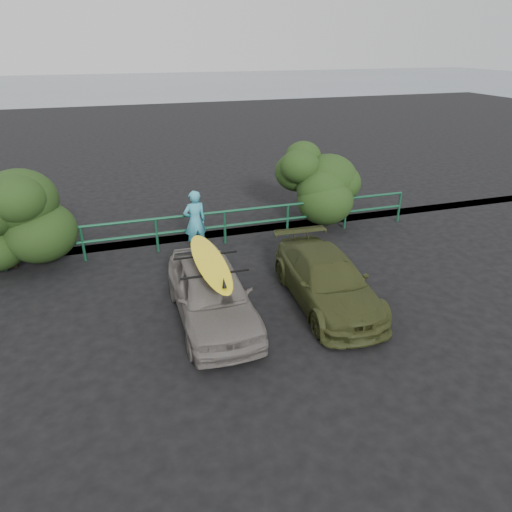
{
  "coord_description": "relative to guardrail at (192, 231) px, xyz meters",
  "views": [
    {
      "loc": [
        -1.97,
        -7.3,
        5.52
      ],
      "look_at": [
        0.97,
        1.85,
        0.98
      ],
      "focal_mm": 32.0,
      "sensor_mm": 36.0,
      "label": 1
    }
  ],
  "objects": [
    {
      "name": "man",
      "position": [
        0.08,
        -0.26,
        0.38
      ],
      "size": [
        0.72,
        0.53,
        1.8
      ],
      "primitive_type": "imported",
      "rotation": [
        0.0,
        0.0,
        3.3
      ],
      "color": "#3EA6BC",
      "rests_on": "ground"
    },
    {
      "name": "ground",
      "position": [
        0.0,
        -5.0,
        -0.52
      ],
      "size": [
        80.0,
        80.0,
        0.0
      ],
      "primitive_type": "plane",
      "color": "black"
    },
    {
      "name": "ocean",
      "position": [
        0.0,
        55.0,
        -0.52
      ],
      "size": [
        200.0,
        200.0,
        0.0
      ],
      "primitive_type": "plane",
      "color": "slate",
      "rests_on": "ground"
    },
    {
      "name": "shrub_left",
      "position": [
        -4.8,
        0.4,
        0.75
      ],
      "size": [
        3.2,
        2.4,
        2.55
      ],
      "primitive_type": null,
      "color": "#233E16",
      "rests_on": "ground"
    },
    {
      "name": "sedan",
      "position": [
        -0.29,
        -3.95,
        0.14
      ],
      "size": [
        1.56,
        3.86,
        1.31
      ],
      "primitive_type": "imported",
      "rotation": [
        0.0,
        0.0,
        -0.0
      ],
      "color": "slate",
      "rests_on": "ground"
    },
    {
      "name": "shrub_right",
      "position": [
        5.0,
        0.5,
        0.7
      ],
      "size": [
        3.2,
        2.4,
        2.44
      ],
      "primitive_type": null,
      "color": "#233E16",
      "rests_on": "ground"
    },
    {
      "name": "roof_rack",
      "position": [
        -0.29,
        -3.95,
        0.82
      ],
      "size": [
        1.4,
        0.98,
        0.05
      ],
      "primitive_type": null,
      "rotation": [
        0.0,
        0.0,
        -0.0
      ],
      "color": "black",
      "rests_on": "sedan"
    },
    {
      "name": "surfboard",
      "position": [
        -0.29,
        -3.95,
        0.88
      ],
      "size": [
        0.63,
        2.96,
        0.09
      ],
      "primitive_type": "ellipsoid",
      "rotation": [
        0.0,
        0.0,
        -0.0
      ],
      "color": "yellow",
      "rests_on": "roof_rack"
    },
    {
      "name": "guardrail",
      "position": [
        0.0,
        0.0,
        0.0
      ],
      "size": [
        14.0,
        0.08,
        1.04
      ],
      "primitive_type": null,
      "color": "#154B31",
      "rests_on": "ground"
    },
    {
      "name": "olive_vehicle",
      "position": [
        2.38,
        -4.04,
        0.06
      ],
      "size": [
        1.82,
        4.05,
        1.15
      ],
      "primitive_type": "imported",
      "rotation": [
        0.0,
        0.0,
        -0.05
      ],
      "color": "#373D1B",
      "rests_on": "ground"
    }
  ]
}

